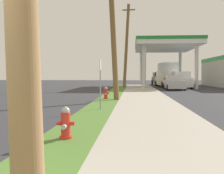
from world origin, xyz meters
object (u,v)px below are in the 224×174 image
Objects in this scene: fire_hydrant_third at (115,87)px; utility_pole_background at (126,46)px; fire_hydrant_second at (106,93)px; street_sign_post at (100,74)px; truck_white_at_forecourt at (179,80)px; truck_tan_at_far_bay at (167,76)px; car_silver_by_near_pump at (174,83)px; truck_black_on_apron at (160,79)px; utility_pole_midground at (112,12)px; fire_hydrant_nearest at (66,124)px; car_teal_by_far_pump at (172,81)px.

utility_pole_background reaches higher than fire_hydrant_third.
street_sign_post is (0.27, -5.25, 1.19)m from fire_hydrant_second.
truck_white_at_forecourt is 0.85× the size of truck_tan_at_far_bay.
truck_tan_at_far_bay is at bearing 89.89° from car_silver_by_near_pump.
truck_black_on_apron is (5.96, 27.37, 0.47)m from fire_hydrant_second.
truck_tan_at_far_bay is (6.14, 10.89, 1.04)m from fire_hydrant_third.
truck_black_on_apron is at bearing 69.95° from utility_pole_background.
truck_tan_at_far_bay is at bearing 77.18° from street_sign_post.
street_sign_post is at bearing -91.67° from utility_pole_midground.
car_silver_by_near_pump reaches higher than fire_hydrant_second.
street_sign_post reaches higher than car_silver_by_near_pump.
fire_hydrant_nearest is 5.68m from street_sign_post.
truck_white_at_forecourt is at bearing 46.10° from fire_hydrant_third.
fire_hydrant_nearest is 0.17× the size of car_teal_by_far_pump.
fire_hydrant_third is 0.13× the size of truck_white_at_forecourt.
fire_hydrant_third is 0.17× the size of car_silver_by_near_pump.
utility_pole_midground is 28.62m from truck_black_on_apron.
street_sign_post is 19.42m from car_silver_by_near_pump.
utility_pole_background is at bearing 76.86° from fire_hydrant_third.
car_silver_by_near_pump is 0.69× the size of truck_tan_at_far_bay.
street_sign_post is (0.16, 5.55, 1.19)m from fire_hydrant_nearest.
utility_pole_background reaches higher than car_teal_by_far_pump.
truck_white_at_forecourt is at bearing -91.00° from car_teal_by_far_pump.
utility_pole_background reaches higher than street_sign_post.
fire_hydrant_third is at bearing 92.85° from utility_pole_midground.
street_sign_post is 29.85m from car_teal_by_far_pump.
fire_hydrant_second is 0.13× the size of truck_white_at_forecourt.
fire_hydrant_nearest is 1.00× the size of fire_hydrant_third.
fire_hydrant_third is at bearing -116.69° from car_teal_by_far_pump.
street_sign_post reaches higher than fire_hydrant_third.
fire_hydrant_nearest is at bearing -91.66° from utility_pole_midground.
fire_hydrant_second and fire_hydrant_third have the same top height.
utility_pole_background reaches higher than car_silver_by_near_pump.
fire_hydrant_second is 0.17× the size of car_teal_by_far_pump.
street_sign_post reaches higher than fire_hydrant_nearest.
fire_hydrant_second is at bearing -106.71° from truck_tan_at_far_bay.
utility_pole_background is at bearing 87.99° from street_sign_post.
truck_black_on_apron is at bearing 71.54° from fire_hydrant_third.
fire_hydrant_nearest is 24.82m from utility_pole_background.
car_teal_by_far_pump is at bearing 58.34° from utility_pole_background.
fire_hydrant_nearest is at bearing -91.66° from street_sign_post.
utility_pole_background is 7.89m from truck_white_at_forecourt.
street_sign_post is (-0.66, -18.87, -3.12)m from utility_pole_background.
truck_white_at_forecourt is at bearing 26.99° from utility_pole_background.
truck_white_at_forecourt is (1.01, 3.48, 0.19)m from car_silver_by_near_pump.
street_sign_post is 0.47× the size of car_teal_by_far_pump.
fire_hydrant_third is at bearing 90.51° from fire_hydrant_nearest.
utility_pole_background reaches higher than truck_black_on_apron.
fire_hydrant_nearest is at bearing -89.49° from fire_hydrant_third.
car_teal_by_far_pump is 3.81m from truck_black_on_apron.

